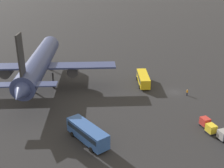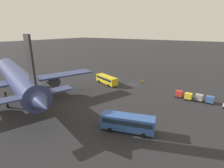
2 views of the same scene
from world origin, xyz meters
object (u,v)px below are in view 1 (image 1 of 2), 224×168
Objects in this scene: cargo_cart_grey at (223,135)px; cargo_cart_yellow at (211,129)px; worker_person at (187,92)px; shuttle_bus_far at (87,132)px; airplane at (40,62)px; cargo_cart_red at (205,122)px; shuttle_bus_near at (143,78)px.

cargo_cart_grey and cargo_cart_yellow have the same top height.
cargo_cart_yellow reaches higher than worker_person.
airplane is at bearing -9.93° from shuttle_bus_far.
cargo_cart_yellow is at bearing 166.00° from cargo_cart_red.
cargo_cart_yellow is at bearing -124.97° from airplane.
worker_person is at bearing -21.26° from cargo_cart_yellow.
worker_person is at bearing -102.07° from airplane.
airplane reaches higher than shuttle_bus_near.
worker_person is at bearing -17.05° from cargo_cart_grey.
worker_person is (-20.92, -34.87, -6.23)m from airplane.
worker_person is 18.78m from cargo_cart_yellow.
airplane is at bearing 59.03° from worker_person.
airplane reaches higher than cargo_cart_grey.
cargo_cart_red is (-26.09, -1.05, -0.65)m from shuttle_bus_near.
shuttle_bus_near reaches higher than worker_person.
shuttle_bus_near is at bearing 0.73° from cargo_cart_yellow.
cargo_cart_red is (5.47, -0.08, 0.00)m from cargo_cart_grey.
worker_person is 15.99m from cargo_cart_red.
cargo_cart_red is at bearing -116.13° from shuttle_bus_far.
cargo_cart_grey reaches higher than worker_person.
shuttle_bus_far is at bearing 74.45° from cargo_cart_yellow.
cargo_cart_grey is at bearing -157.85° from shuttle_bus_near.
airplane is 23.53× the size of cargo_cart_red.
cargo_cart_grey is at bearing -167.57° from cargo_cart_yellow.
airplane is 46.21m from cargo_cart_red.
cargo_cart_red is (-35.69, -28.74, -5.91)m from airplane.
airplane is at bearing 38.85° from cargo_cart_red.
cargo_cart_grey is 1.00× the size of cargo_cart_red.
shuttle_bus_far reaches higher than cargo_cart_red.
cargo_cart_grey is at bearing 162.95° from worker_person.
worker_person is 0.84× the size of cargo_cart_yellow.
airplane is at bearing 91.27° from shuttle_bus_near.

